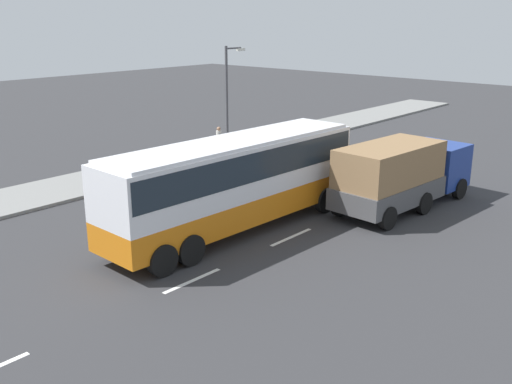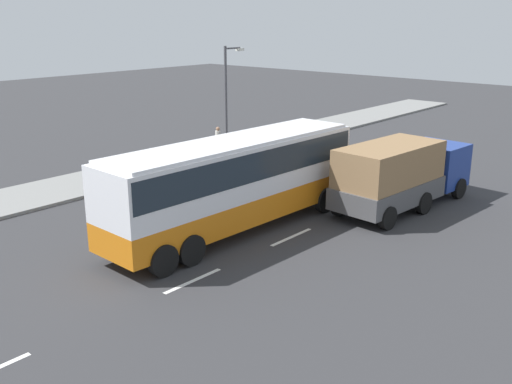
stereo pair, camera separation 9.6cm
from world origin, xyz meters
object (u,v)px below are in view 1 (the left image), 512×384
at_px(coach_bus, 236,175).
at_px(street_lamp, 229,94).
at_px(car_white_minivan, 291,162).
at_px(cargo_truck, 402,173).
at_px(pedestrian_near_curb, 219,139).

height_order(coach_bus, street_lamp, street_lamp).
bearing_deg(car_white_minivan, coach_bus, -158.81).
height_order(cargo_truck, pedestrian_near_curb, cargo_truck).
bearing_deg(car_white_minivan, street_lamp, 78.94).
xyz_separation_m(car_white_minivan, street_lamp, (0.81, 5.29, 3.01)).
xyz_separation_m(pedestrian_near_curb, street_lamp, (0.31, -0.55, 2.67)).
height_order(pedestrian_near_curb, street_lamp, street_lamp).
xyz_separation_m(car_white_minivan, pedestrian_near_curb, (0.50, 5.84, 0.34)).
distance_m(pedestrian_near_curb, street_lamp, 2.74).
bearing_deg(car_white_minivan, pedestrian_near_curb, 82.76).
distance_m(coach_bus, street_lamp, 12.34).
bearing_deg(street_lamp, pedestrian_near_curb, 119.61).
distance_m(coach_bus, car_white_minivan, 8.64).
distance_m(car_white_minivan, street_lamp, 6.14).
bearing_deg(pedestrian_near_curb, cargo_truck, 57.20).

